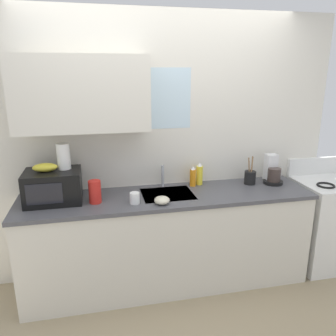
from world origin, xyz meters
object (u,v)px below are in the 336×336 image
(microwave, at_px, (53,187))
(utensil_crock, at_px, (250,177))
(mug_white, at_px, (135,198))
(cereal_canister, at_px, (95,192))
(dish_soap_bottle_yellow, at_px, (199,174))
(dish_soap_bottle_orange, at_px, (193,177))
(coffee_maker, at_px, (272,173))
(banana_bunch, at_px, (45,167))
(paper_towel_roll, at_px, (64,156))
(small_bowl, at_px, (162,200))
(stove_range, at_px, (324,222))

(microwave, distance_m, utensil_crock, 1.83)
(mug_white, bearing_deg, cereal_canister, 164.47)
(dish_soap_bottle_yellow, bearing_deg, dish_soap_bottle_orange, -159.48)
(coffee_maker, distance_m, utensil_crock, 0.23)
(banana_bunch, bearing_deg, paper_towel_roll, 18.43)
(banana_bunch, height_order, paper_towel_roll, paper_towel_roll)
(dish_soap_bottle_yellow, bearing_deg, small_bowl, -137.82)
(mug_white, xyz_separation_m, small_bowl, (0.22, -0.06, -0.02))
(stove_range, relative_size, banana_bunch, 5.40)
(mug_white, distance_m, utensil_crock, 1.19)
(stove_range, xyz_separation_m, dish_soap_bottle_yellow, (-1.30, 0.21, 0.55))
(paper_towel_roll, bearing_deg, stove_range, -2.18)
(utensil_crock, bearing_deg, microwave, -177.77)
(stove_range, distance_m, dish_soap_bottle_orange, 1.49)
(stove_range, bearing_deg, dish_soap_bottle_orange, 172.51)
(banana_bunch, distance_m, dish_soap_bottle_yellow, 1.41)
(small_bowl, bearing_deg, coffee_maker, 14.71)
(small_bowl, bearing_deg, microwave, 164.31)
(microwave, relative_size, coffee_maker, 1.64)
(mug_white, xyz_separation_m, utensil_crock, (1.16, 0.26, 0.02))
(mug_white, height_order, small_bowl, mug_white)
(banana_bunch, distance_m, cereal_canister, 0.45)
(paper_towel_roll, xyz_separation_m, coffee_maker, (1.96, 0.01, -0.28))
(cereal_canister, bearing_deg, mug_white, -15.53)
(mug_white, height_order, utensil_crock, utensil_crock)
(dish_soap_bottle_orange, height_order, dish_soap_bottle_yellow, dish_soap_bottle_yellow)
(utensil_crock, bearing_deg, cereal_canister, -173.49)
(cereal_canister, bearing_deg, paper_towel_roll, 147.99)
(banana_bunch, height_order, utensil_crock, banana_bunch)
(dish_soap_bottle_yellow, distance_m, utensil_crock, 0.50)
(microwave, bearing_deg, stove_range, -0.98)
(stove_range, distance_m, dish_soap_bottle_yellow, 1.42)
(microwave, distance_m, cereal_canister, 0.36)
(microwave, height_order, small_bowl, microwave)
(utensil_crock, xyz_separation_m, small_bowl, (-0.94, -0.32, -0.04))
(paper_towel_roll, height_order, coffee_maker, paper_towel_roll)
(coffee_maker, bearing_deg, dish_soap_bottle_yellow, 171.76)
(cereal_canister, height_order, small_bowl, cereal_canister)
(dish_soap_bottle_orange, distance_m, mug_white, 0.68)
(stove_range, xyz_separation_m, banana_bunch, (-2.69, 0.05, 0.75))
(coffee_maker, bearing_deg, dish_soap_bottle_orange, 174.54)
(dish_soap_bottle_yellow, height_order, small_bowl, dish_soap_bottle_yellow)
(stove_range, height_order, dish_soap_bottle_orange, dish_soap_bottle_orange)
(paper_towel_roll, height_order, dish_soap_bottle_orange, paper_towel_roll)
(paper_towel_roll, distance_m, mug_white, 0.70)
(microwave, relative_size, small_bowl, 3.54)
(small_bowl, bearing_deg, paper_towel_roll, 159.06)
(stove_range, xyz_separation_m, paper_towel_roll, (-2.54, 0.10, 0.82))
(microwave, relative_size, paper_towel_roll, 2.09)
(small_bowl, bearing_deg, stove_range, 6.62)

